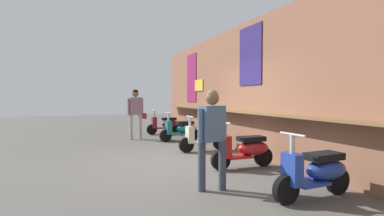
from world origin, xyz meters
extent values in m
plane|color=#56544F|center=(0.00, 0.00, 0.00)|extent=(37.58, 37.58, 0.00)
cube|color=#8C5B44|center=(0.00, 2.02, 1.69)|extent=(13.42, 0.25, 3.39)
cube|color=brown|center=(0.00, 1.72, 1.10)|extent=(12.08, 0.36, 0.05)
cube|color=#841E56|center=(-4.15, 1.89, 2.20)|extent=(0.92, 0.02, 1.82)
cube|color=navy|center=(-0.11, 1.89, 2.51)|extent=(0.98, 0.02, 1.48)
cube|color=gold|center=(-3.42, 1.88, 1.89)|extent=(0.71, 0.03, 0.39)
ellipsoid|color=maroon|center=(-4.88, 1.25, 0.40)|extent=(0.39, 0.71, 0.30)
cube|color=black|center=(-4.88, 1.20, 0.60)|extent=(0.31, 0.55, 0.10)
cube|color=maroon|center=(-4.89, 0.90, 0.25)|extent=(0.39, 0.51, 0.04)
cube|color=maroon|center=(-4.89, 0.60, 0.47)|extent=(0.28, 0.16, 0.44)
cylinder|color=#B7B7BC|center=(-4.89, 0.60, 0.60)|extent=(0.07, 0.07, 0.70)
cylinder|color=#B7B7BC|center=(-4.89, 0.60, 0.95)|extent=(0.46, 0.04, 0.04)
cylinder|color=black|center=(-4.89, 0.50, 0.20)|extent=(0.11, 0.40, 0.40)
cylinder|color=black|center=(-4.88, 1.50, 0.20)|extent=(0.11, 0.40, 0.40)
ellipsoid|color=#197075|center=(-3.00, 1.25, 0.40)|extent=(0.42, 0.72, 0.30)
cube|color=black|center=(-3.00, 1.20, 0.60)|extent=(0.33, 0.57, 0.10)
cube|color=#197075|center=(-2.98, 0.90, 0.25)|extent=(0.41, 0.52, 0.04)
cube|color=#197075|center=(-2.96, 0.60, 0.47)|extent=(0.29, 0.18, 0.44)
cylinder|color=#B7B7BC|center=(-2.96, 0.60, 0.60)|extent=(0.07, 0.07, 0.70)
cylinder|color=#B7B7BC|center=(-2.96, 0.60, 0.95)|extent=(0.46, 0.06, 0.04)
cylinder|color=black|center=(-2.96, 0.50, 0.20)|extent=(0.12, 0.41, 0.40)
cylinder|color=black|center=(-3.02, 1.50, 0.20)|extent=(0.12, 0.41, 0.40)
ellipsoid|color=beige|center=(-0.99, 1.25, 0.40)|extent=(0.39, 0.70, 0.30)
cube|color=black|center=(-0.99, 1.20, 0.60)|extent=(0.31, 0.55, 0.10)
cube|color=beige|center=(-0.98, 0.90, 0.25)|extent=(0.39, 0.50, 0.04)
cube|color=beige|center=(-0.98, 0.60, 0.47)|extent=(0.28, 0.16, 0.44)
cylinder|color=#B7B7BC|center=(-0.98, 0.60, 0.60)|extent=(0.07, 0.07, 0.70)
cylinder|color=#B7B7BC|center=(-0.98, 0.60, 0.95)|extent=(0.46, 0.04, 0.04)
cylinder|color=black|center=(-0.98, 0.50, 0.20)|extent=(0.10, 0.40, 0.40)
cylinder|color=black|center=(-0.99, 1.50, 0.20)|extent=(0.10, 0.40, 0.40)
ellipsoid|color=red|center=(1.02, 1.25, 0.40)|extent=(0.40, 0.71, 0.30)
cube|color=black|center=(1.02, 1.20, 0.60)|extent=(0.31, 0.56, 0.10)
cube|color=red|center=(1.01, 0.90, 0.25)|extent=(0.39, 0.51, 0.04)
cube|color=red|center=(1.00, 0.60, 0.47)|extent=(0.28, 0.17, 0.44)
cylinder|color=#B7B7BC|center=(1.00, 0.60, 0.60)|extent=(0.07, 0.07, 0.70)
cylinder|color=#B7B7BC|center=(1.00, 0.60, 0.95)|extent=(0.46, 0.05, 0.04)
cylinder|color=black|center=(1.00, 0.50, 0.20)|extent=(0.11, 0.40, 0.40)
cylinder|color=black|center=(1.02, 1.50, 0.20)|extent=(0.11, 0.40, 0.40)
ellipsoid|color=#233D9E|center=(2.92, 1.25, 0.40)|extent=(0.42, 0.72, 0.30)
cube|color=black|center=(2.92, 1.20, 0.60)|extent=(0.33, 0.56, 0.10)
cube|color=#233D9E|center=(2.94, 0.90, 0.25)|extent=(0.41, 0.52, 0.04)
cube|color=#233D9E|center=(2.95, 0.60, 0.47)|extent=(0.29, 0.17, 0.44)
cylinder|color=#B7B7BC|center=(2.95, 0.60, 0.60)|extent=(0.07, 0.07, 0.70)
cylinder|color=#B7B7BC|center=(2.95, 0.60, 0.95)|extent=(0.46, 0.06, 0.04)
cylinder|color=black|center=(2.96, 0.50, 0.20)|extent=(0.12, 0.40, 0.40)
cylinder|color=black|center=(2.91, 1.50, 0.20)|extent=(0.12, 0.40, 0.40)
cylinder|color=#ADA393|center=(-3.88, -0.47, 0.43)|extent=(0.12, 0.12, 0.86)
cylinder|color=#ADA393|center=(-3.92, -0.15, 0.43)|extent=(0.12, 0.12, 0.86)
cube|color=gray|center=(-3.90, -0.31, 1.16)|extent=(0.30, 0.46, 0.61)
sphere|color=brown|center=(-3.90, -0.31, 1.59)|extent=(0.23, 0.23, 0.23)
sphere|color=black|center=(-3.90, -0.31, 1.63)|extent=(0.21, 0.21, 0.21)
cylinder|color=gray|center=(-3.84, -0.55, 1.14)|extent=(0.08, 0.08, 0.57)
cylinder|color=gray|center=(-3.96, -0.06, 1.14)|extent=(0.08, 0.08, 0.57)
cube|color=maroon|center=(-4.00, 0.00, 0.80)|extent=(0.28, 0.16, 0.20)
cylinder|color=#383D4C|center=(2.03, -0.36, 0.39)|extent=(0.12, 0.12, 0.78)
cylinder|color=#383D4C|center=(2.11, -0.03, 0.39)|extent=(0.12, 0.12, 0.78)
cube|color=slate|center=(2.07, -0.19, 1.05)|extent=(0.29, 0.43, 0.55)
sphere|color=brown|center=(2.07, -0.19, 1.44)|extent=(0.21, 0.21, 0.21)
sphere|color=olive|center=(2.07, -0.19, 1.48)|extent=(0.19, 0.19, 0.19)
cylinder|color=slate|center=(2.13, -0.42, 1.03)|extent=(0.08, 0.08, 0.52)
cylinder|color=slate|center=(2.01, 0.03, 1.03)|extent=(0.08, 0.08, 0.52)
camera|label=1|loc=(6.09, -2.10, 1.46)|focal=26.89mm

